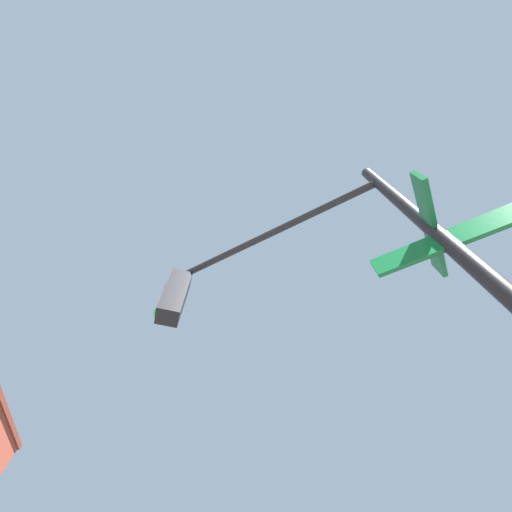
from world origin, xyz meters
TOP-DOWN VIEW (x-y plane):
  - traffic_signal_near at (-6.47, -6.36)m, footprint 2.65×2.62m

SIDE VIEW (x-z plane):
  - traffic_signal_near at x=-6.47m, z-range 1.06..6.25m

